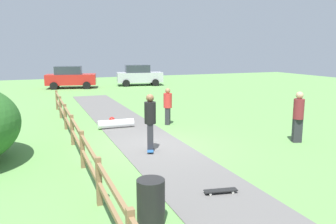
{
  "coord_description": "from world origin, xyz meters",
  "views": [
    {
      "loc": [
        -3.8,
        -10.94,
        3.41
      ],
      "look_at": [
        0.98,
        1.01,
        1.0
      ],
      "focal_mm": 36.31,
      "sensor_mm": 36.0,
      "label": 1
    }
  ],
  "objects_px": {
    "bystander_maroon": "(298,114)",
    "parked_car_silver": "(139,75)",
    "bystander_red": "(168,105)",
    "trash_bin": "(151,201)",
    "parked_car_red": "(70,77)",
    "skater_riding": "(150,119)",
    "skater_fallen": "(116,123)",
    "skateboard_loose": "(221,191)"
  },
  "relations": [
    {
      "from": "bystander_maroon",
      "to": "parked_car_silver",
      "type": "relative_size",
      "value": 0.43
    },
    {
      "from": "bystander_red",
      "to": "parked_car_silver",
      "type": "relative_size",
      "value": 0.38
    },
    {
      "from": "parked_car_silver",
      "to": "trash_bin",
      "type": "bearing_deg",
      "value": -106.51
    },
    {
      "from": "bystander_maroon",
      "to": "parked_car_red",
      "type": "distance_m",
      "value": 21.9
    },
    {
      "from": "trash_bin",
      "to": "bystander_red",
      "type": "bearing_deg",
      "value": 66.11
    },
    {
      "from": "skater_riding",
      "to": "bystander_red",
      "type": "xyz_separation_m",
      "value": [
        2.07,
        3.63,
        -0.19
      ]
    },
    {
      "from": "skater_fallen",
      "to": "parked_car_silver",
      "type": "relative_size",
      "value": 0.35
    },
    {
      "from": "skateboard_loose",
      "to": "skater_riding",
      "type": "bearing_deg",
      "value": 96.66
    },
    {
      "from": "trash_bin",
      "to": "parked_car_silver",
      "type": "relative_size",
      "value": 0.2
    },
    {
      "from": "bystander_red",
      "to": "parked_car_red",
      "type": "bearing_deg",
      "value": 98.62
    },
    {
      "from": "trash_bin",
      "to": "skateboard_loose",
      "type": "bearing_deg",
      "value": 18.46
    },
    {
      "from": "skater_fallen",
      "to": "skater_riding",
      "type": "bearing_deg",
      "value": -85.71
    },
    {
      "from": "skateboard_loose",
      "to": "bystander_red",
      "type": "height_order",
      "value": "bystander_red"
    },
    {
      "from": "trash_bin",
      "to": "parked_car_silver",
      "type": "bearing_deg",
      "value": 73.49
    },
    {
      "from": "trash_bin",
      "to": "bystander_maroon",
      "type": "xyz_separation_m",
      "value": [
        6.92,
        3.59,
        0.6
      ]
    },
    {
      "from": "parked_car_silver",
      "to": "skater_fallen",
      "type": "bearing_deg",
      "value": -110.41
    },
    {
      "from": "trash_bin",
      "to": "parked_car_silver",
      "type": "height_order",
      "value": "parked_car_silver"
    },
    {
      "from": "skater_riding",
      "to": "skateboard_loose",
      "type": "distance_m",
      "value": 4.0
    },
    {
      "from": "parked_car_silver",
      "to": "bystander_maroon",
      "type": "bearing_deg",
      "value": -91.08
    },
    {
      "from": "trash_bin",
      "to": "parked_car_red",
      "type": "xyz_separation_m",
      "value": [
        1.09,
        24.7,
        0.51
      ]
    },
    {
      "from": "skateboard_loose",
      "to": "parked_car_red",
      "type": "xyz_separation_m",
      "value": [
        -0.89,
        24.04,
        0.87
      ]
    },
    {
      "from": "trash_bin",
      "to": "skateboard_loose",
      "type": "relative_size",
      "value": 1.09
    },
    {
      "from": "skateboard_loose",
      "to": "parked_car_silver",
      "type": "xyz_separation_m",
      "value": [
        5.34,
        24.04,
        0.87
      ]
    },
    {
      "from": "bystander_red",
      "to": "trash_bin",
      "type": "bearing_deg",
      "value": -113.89
    },
    {
      "from": "skater_riding",
      "to": "parked_car_red",
      "type": "relative_size",
      "value": 0.43
    },
    {
      "from": "skateboard_loose",
      "to": "parked_car_red",
      "type": "relative_size",
      "value": 0.18
    },
    {
      "from": "skateboard_loose",
      "to": "bystander_red",
      "type": "xyz_separation_m",
      "value": [
        1.62,
        7.47,
        0.83
      ]
    },
    {
      "from": "bystander_maroon",
      "to": "parked_car_silver",
      "type": "height_order",
      "value": "parked_car_silver"
    },
    {
      "from": "skater_fallen",
      "to": "parked_car_silver",
      "type": "distance_m",
      "value": 17.45
    },
    {
      "from": "trash_bin",
      "to": "parked_car_red",
      "type": "bearing_deg",
      "value": 87.47
    },
    {
      "from": "parked_car_red",
      "to": "bystander_maroon",
      "type": "bearing_deg",
      "value": -74.56
    },
    {
      "from": "skater_fallen",
      "to": "skateboard_loose",
      "type": "distance_m",
      "value": 7.74
    },
    {
      "from": "skater_riding",
      "to": "parked_car_red",
      "type": "height_order",
      "value": "skater_riding"
    },
    {
      "from": "skater_riding",
      "to": "bystander_red",
      "type": "height_order",
      "value": "skater_riding"
    },
    {
      "from": "skater_riding",
      "to": "skater_fallen",
      "type": "bearing_deg",
      "value": 94.29
    },
    {
      "from": "parked_car_red",
      "to": "parked_car_silver",
      "type": "xyz_separation_m",
      "value": [
        6.23,
        -0.0,
        0.0
      ]
    },
    {
      "from": "parked_car_red",
      "to": "parked_car_silver",
      "type": "relative_size",
      "value": 1.01
    },
    {
      "from": "bystander_red",
      "to": "bystander_maroon",
      "type": "relative_size",
      "value": 0.89
    },
    {
      "from": "bystander_maroon",
      "to": "bystander_red",
      "type": "bearing_deg",
      "value": 126.19
    },
    {
      "from": "trash_bin",
      "to": "skateboard_loose",
      "type": "xyz_separation_m",
      "value": [
        1.98,
        0.66,
        -0.36
      ]
    },
    {
      "from": "trash_bin",
      "to": "skater_riding",
      "type": "xyz_separation_m",
      "value": [
        1.53,
        4.5,
        0.65
      ]
    },
    {
      "from": "bystander_maroon",
      "to": "parked_car_silver",
      "type": "xyz_separation_m",
      "value": [
        0.4,
        21.11,
        -0.09
      ]
    }
  ]
}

